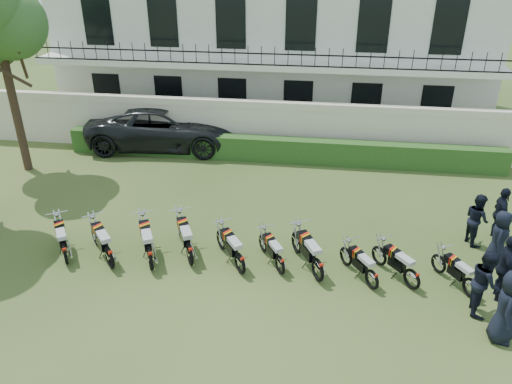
# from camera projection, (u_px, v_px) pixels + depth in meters

# --- Properties ---
(ground) EXTENTS (100.00, 100.00, 0.00)m
(ground) POSITION_uv_depth(u_px,v_px,m) (223.00, 256.00, 14.65)
(ground) COLOR #2F481D
(ground) RESTS_ON ground
(perimeter_wall) EXTENTS (30.00, 0.35, 2.30)m
(perimeter_wall) POSITION_uv_depth(u_px,v_px,m) (259.00, 127.00, 21.16)
(perimeter_wall) COLOR beige
(perimeter_wall) RESTS_ON ground
(hedge) EXTENTS (18.00, 0.60, 1.00)m
(hedge) POSITION_uv_depth(u_px,v_px,m) (280.00, 150.00, 20.64)
(hedge) COLOR #204016
(hedge) RESTS_ON ground
(building) EXTENTS (20.40, 9.60, 7.40)m
(building) POSITION_uv_depth(u_px,v_px,m) (275.00, 40.00, 25.26)
(building) COLOR white
(building) RESTS_ON ground
(motorcycle_0) EXTENTS (1.13, 1.70, 1.07)m
(motorcycle_0) POSITION_uv_depth(u_px,v_px,m) (64.00, 249.00, 14.07)
(motorcycle_0) COLOR black
(motorcycle_0) RESTS_ON ground
(motorcycle_1) EXTENTS (1.40, 1.66, 1.13)m
(motorcycle_1) POSITION_uv_depth(u_px,v_px,m) (109.00, 253.00, 13.88)
(motorcycle_1) COLOR black
(motorcycle_1) RESTS_ON ground
(motorcycle_2) EXTENTS (1.06, 1.97, 1.16)m
(motorcycle_2) POSITION_uv_depth(u_px,v_px,m) (150.00, 254.00, 13.82)
(motorcycle_2) COLOR black
(motorcycle_2) RESTS_ON ground
(motorcycle_3) EXTENTS (1.05, 1.93, 1.14)m
(motorcycle_3) POSITION_uv_depth(u_px,v_px,m) (190.00, 249.00, 14.02)
(motorcycle_3) COLOR black
(motorcycle_3) RESTS_ON ground
(motorcycle_4) EXTENTS (1.18, 1.68, 1.07)m
(motorcycle_4) POSITION_uv_depth(u_px,v_px,m) (240.00, 259.00, 13.67)
(motorcycle_4) COLOR black
(motorcycle_4) RESTS_ON ground
(motorcycle_5) EXTENTS (0.95, 1.55, 0.95)m
(motorcycle_5) POSITION_uv_depth(u_px,v_px,m) (280.00, 261.00, 13.68)
(motorcycle_5) COLOR black
(motorcycle_5) RESTS_ON ground
(motorcycle_6) EXTENTS (1.07, 1.91, 1.14)m
(motorcycle_6) POSITION_uv_depth(u_px,v_px,m) (318.00, 265.00, 13.36)
(motorcycle_6) COLOR black
(motorcycle_6) RESTS_ON ground
(motorcycle_7) EXTENTS (1.03, 1.50, 0.95)m
(motorcycle_7) POSITION_uv_depth(u_px,v_px,m) (372.00, 275.00, 13.09)
(motorcycle_7) COLOR black
(motorcycle_7) RESTS_ON ground
(motorcycle_8) EXTENTS (1.19, 1.51, 1.00)m
(motorcycle_8) POSITION_uv_depth(u_px,v_px,m) (413.00, 275.00, 13.08)
(motorcycle_8) COLOR black
(motorcycle_8) RESTS_ON ground
(motorcycle_9) EXTENTS (0.98, 1.51, 0.94)m
(motorcycle_9) POSITION_uv_depth(u_px,v_px,m) (472.00, 284.00, 12.78)
(motorcycle_9) COLOR black
(motorcycle_9) RESTS_ON ground
(suv) EXTENTS (6.87, 3.59, 1.85)m
(suv) POSITION_uv_depth(u_px,v_px,m) (165.00, 127.00, 21.91)
(suv) COLOR black
(suv) RESTS_ON ground
(officer_0) EXTENTS (0.83, 1.04, 1.85)m
(officer_0) POSITION_uv_depth(u_px,v_px,m) (507.00, 307.00, 11.24)
(officer_0) COLOR black
(officer_0) RESTS_ON ground
(officer_1) EXTENTS (0.76, 0.93, 1.76)m
(officer_1) POSITION_uv_depth(u_px,v_px,m) (485.00, 282.00, 12.12)
(officer_1) COLOR black
(officer_1) RESTS_ON ground
(officer_2) EXTENTS (0.64, 1.16, 1.88)m
(officer_2) POSITION_uv_depth(u_px,v_px,m) (506.00, 268.00, 12.52)
(officer_2) COLOR black
(officer_2) RESTS_ON ground
(officer_3) EXTENTS (0.76, 0.93, 1.65)m
(officer_3) POSITION_uv_depth(u_px,v_px,m) (499.00, 238.00, 14.01)
(officer_3) COLOR black
(officer_3) RESTS_ON ground
(officer_4) EXTENTS (0.82, 0.94, 1.63)m
(officer_4) POSITION_uv_depth(u_px,v_px,m) (477.00, 219.00, 14.96)
(officer_4) COLOR black
(officer_4) RESTS_ON ground
(officer_5) EXTENTS (0.46, 1.03, 1.73)m
(officer_5) POSITION_uv_depth(u_px,v_px,m) (500.00, 214.00, 15.13)
(officer_5) COLOR black
(officer_5) RESTS_ON ground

